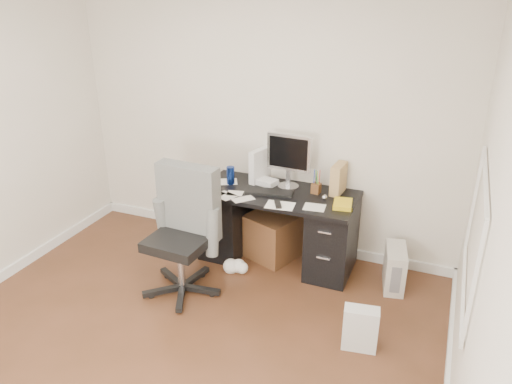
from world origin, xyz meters
TOP-DOWN VIEW (x-y plane):
  - ground at (0.00, 0.00)m, footprint 4.00×4.00m
  - room_shell at (0.03, 0.03)m, footprint 4.02×4.02m
  - desk at (0.30, 1.65)m, footprint 1.50×0.70m
  - loose_papers at (0.10, 1.60)m, footprint 1.10×0.60m
  - lcd_monitor at (0.35, 1.80)m, footprint 0.44×0.27m
  - keyboard at (0.23, 1.60)m, footprint 0.46×0.22m
  - computer_mouse at (0.75, 1.65)m, footprint 0.05×0.05m
  - travel_mug at (-0.21, 1.68)m, footprint 0.10×0.10m
  - white_binder at (0.03, 1.86)m, footprint 0.20×0.31m
  - magazine_file at (0.83, 1.86)m, footprint 0.14×0.26m
  - pen_cup at (0.64, 1.77)m, footprint 0.11×0.11m
  - yellow_book at (0.95, 1.58)m, footprint 0.21×0.25m
  - paper_remote at (0.41, 1.38)m, footprint 0.28×0.24m
  - office_chair at (-0.32, 0.82)m, footprint 0.70×0.70m
  - pc_tower at (1.45, 1.62)m, footprint 0.25×0.42m
  - shopping_bag at (1.33, 0.67)m, footprint 0.29×0.23m
  - wicker_basket at (0.23, 1.72)m, footprint 0.59×0.59m
  - desk_printer at (-0.10, 1.82)m, footprint 0.38×0.35m

SIDE VIEW (x-z plane):
  - ground at x=0.00m, z-range 0.00..0.00m
  - desk_printer at x=-0.10m, z-range 0.00..0.19m
  - shopping_bag at x=1.33m, z-range 0.00..0.36m
  - pc_tower at x=1.45m, z-range 0.00..0.39m
  - wicker_basket at x=0.23m, z-range 0.00..0.46m
  - desk at x=0.30m, z-range 0.02..0.77m
  - office_chair at x=-0.32m, z-range 0.00..1.17m
  - loose_papers at x=0.10m, z-range 0.75..0.75m
  - paper_remote at x=0.41m, z-range 0.75..0.77m
  - keyboard at x=0.23m, z-range 0.75..0.78m
  - yellow_book at x=0.95m, z-range 0.75..0.79m
  - computer_mouse at x=0.75m, z-range 0.75..0.80m
  - travel_mug at x=-0.21m, z-range 0.75..0.93m
  - pen_cup at x=0.64m, z-range 0.75..0.99m
  - magazine_file at x=0.83m, z-range 0.75..1.04m
  - white_binder at x=0.03m, z-range 0.75..1.08m
  - lcd_monitor at x=0.35m, z-range 0.75..1.30m
  - room_shell at x=0.03m, z-range 0.30..3.01m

